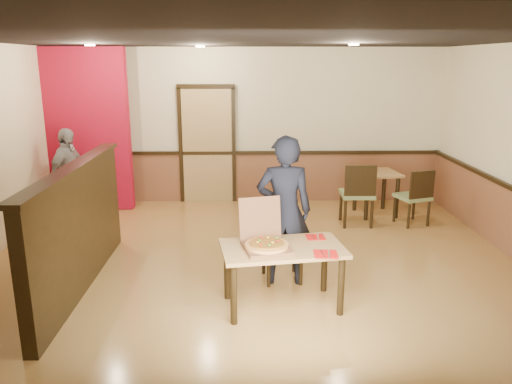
# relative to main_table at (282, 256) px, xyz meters

# --- Properties ---
(floor) EXTENTS (7.00, 7.00, 0.00)m
(floor) POSITION_rel_main_table_xyz_m (-0.29, 0.73, -0.58)
(floor) COLOR #B18344
(floor) RESTS_ON ground
(ceiling) EXTENTS (7.00, 7.00, 0.00)m
(ceiling) POSITION_rel_main_table_xyz_m (-0.29, 0.73, 2.22)
(ceiling) COLOR black
(ceiling) RESTS_ON wall_back
(wall_back) EXTENTS (7.00, 0.00, 7.00)m
(wall_back) POSITION_rel_main_table_xyz_m (-0.29, 4.23, 0.82)
(wall_back) COLOR beige
(wall_back) RESTS_ON floor
(wainscot_back) EXTENTS (7.00, 0.04, 0.90)m
(wainscot_back) POSITION_rel_main_table_xyz_m (-0.29, 4.20, -0.13)
(wainscot_back) COLOR brown
(wainscot_back) RESTS_ON floor
(chair_rail_back) EXTENTS (7.00, 0.06, 0.06)m
(chair_rail_back) POSITION_rel_main_table_xyz_m (-0.29, 4.18, 0.34)
(chair_rail_back) COLOR black
(chair_rail_back) RESTS_ON wall_back
(back_door) EXTENTS (0.90, 0.06, 2.10)m
(back_door) POSITION_rel_main_table_xyz_m (-1.09, 4.19, 0.47)
(back_door) COLOR tan
(back_door) RESTS_ON wall_back
(booth_partition) EXTENTS (0.20, 3.10, 1.44)m
(booth_partition) POSITION_rel_main_table_xyz_m (-2.29, 0.53, 0.16)
(booth_partition) COLOR black
(booth_partition) RESTS_ON floor
(red_accent_panel) EXTENTS (1.60, 0.20, 2.78)m
(red_accent_panel) POSITION_rel_main_table_xyz_m (-3.19, 3.73, 0.82)
(red_accent_panel) COLOR maroon
(red_accent_panel) RESTS_ON floor
(spot_a) EXTENTS (0.14, 0.14, 0.02)m
(spot_a) POSITION_rel_main_table_xyz_m (-2.59, 2.53, 2.20)
(spot_a) COLOR #FFEFB2
(spot_a) RESTS_ON ceiling
(spot_b) EXTENTS (0.14, 0.14, 0.02)m
(spot_b) POSITION_rel_main_table_xyz_m (-1.09, 3.23, 2.20)
(spot_b) COLOR #FFEFB2
(spot_b) RESTS_ON ceiling
(spot_c) EXTENTS (0.14, 0.14, 0.02)m
(spot_c) POSITION_rel_main_table_xyz_m (1.11, 2.23, 2.20)
(spot_c) COLOR #FFEFB2
(spot_c) RESTS_ON ceiling
(main_table) EXTENTS (1.37, 0.91, 0.68)m
(main_table) POSITION_rel_main_table_xyz_m (0.00, 0.00, 0.00)
(main_table) COLOR #B5854C
(main_table) RESTS_ON floor
(diner_chair) EXTENTS (0.51, 0.51, 0.94)m
(diner_chair) POSITION_rel_main_table_xyz_m (0.04, 0.76, -0.06)
(diner_chair) COLOR olive
(diner_chair) RESTS_ON floor
(side_chair_left) EXTENTS (0.51, 0.51, 1.02)m
(side_chair_left) POSITION_rel_main_table_xyz_m (1.38, 2.69, -0.02)
(side_chair_left) COLOR olive
(side_chair_left) RESTS_ON floor
(side_chair_right) EXTENTS (0.58, 0.58, 0.92)m
(side_chair_right) POSITION_rel_main_table_xyz_m (2.31, 2.70, -0.07)
(side_chair_right) COLOR olive
(side_chair_right) RESTS_ON floor
(side_table) EXTENTS (0.79, 0.79, 0.74)m
(side_table) POSITION_rel_main_table_xyz_m (1.84, 3.31, -0.01)
(side_table) COLOR #B5854C
(side_table) RESTS_ON floor
(diner) EXTENTS (0.65, 0.42, 1.77)m
(diner) POSITION_rel_main_table_xyz_m (0.06, 0.61, 0.31)
(diner) COLOR black
(diner) RESTS_ON floor
(passerby) EXTENTS (0.59, 0.96, 1.52)m
(passerby) POSITION_rel_main_table_xyz_m (-3.29, 3.13, 0.18)
(passerby) COLOR #92939A
(passerby) RESTS_ON floor
(pizza_box) EXTENTS (0.57, 0.63, 0.48)m
(pizza_box) POSITION_rel_main_table_xyz_m (-0.18, -0.03, 0.17)
(pizza_box) COLOR brown
(pizza_box) RESTS_ON main_table
(pizza) EXTENTS (0.46, 0.46, 0.03)m
(pizza) POSITION_rel_main_table_xyz_m (-0.17, -0.08, 0.15)
(pizza) COLOR #D2944C
(pizza) RESTS_ON pizza_box
(napkin_near) EXTENTS (0.25, 0.25, 0.01)m
(napkin_near) POSITION_rel_main_table_xyz_m (0.42, -0.22, 0.11)
(napkin_near) COLOR red
(napkin_near) RESTS_ON main_table
(napkin_far) EXTENTS (0.21, 0.21, 0.01)m
(napkin_far) POSITION_rel_main_table_xyz_m (0.38, 0.28, 0.11)
(napkin_far) COLOR red
(napkin_far) RESTS_ON main_table
(condiment) EXTENTS (0.05, 0.05, 0.13)m
(condiment) POSITION_rel_main_table_xyz_m (1.74, 3.20, 0.23)
(condiment) COLOR #986B1B
(condiment) RESTS_ON side_table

